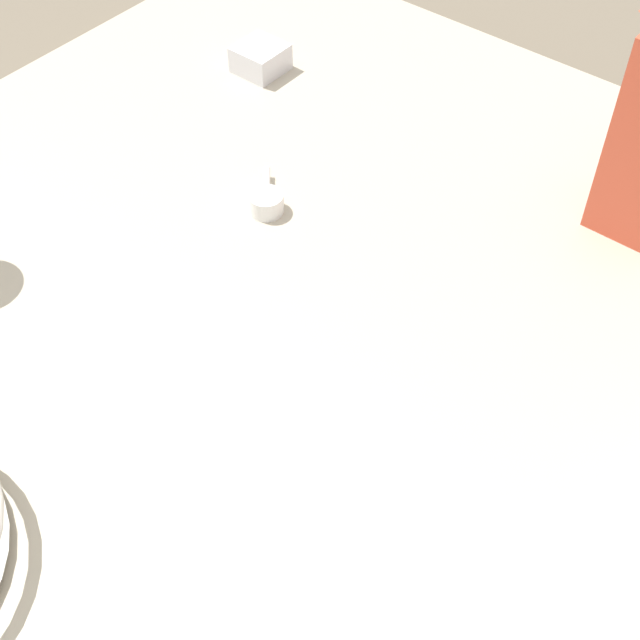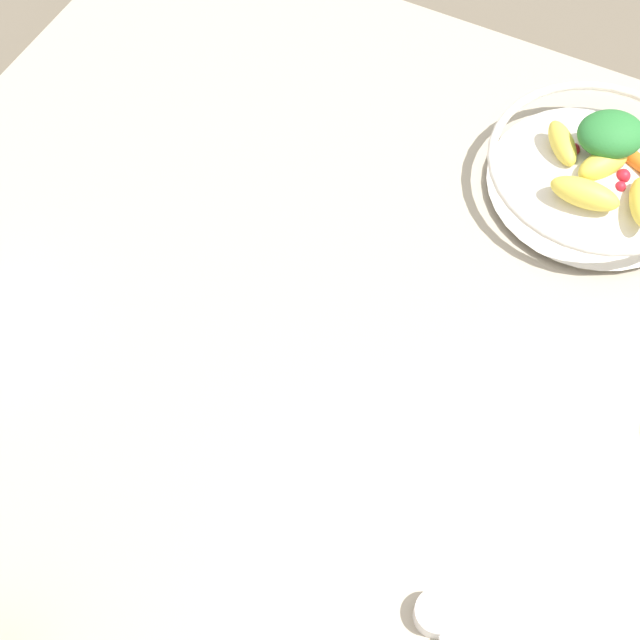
# 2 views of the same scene
# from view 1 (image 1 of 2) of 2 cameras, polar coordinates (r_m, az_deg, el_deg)

# --- Properties ---
(ground_plane) EXTENTS (6.00, 6.00, 0.00)m
(ground_plane) POSITION_cam_1_polar(r_m,az_deg,el_deg) (0.88, -1.10, -3.86)
(ground_plane) COLOR #665B4C
(countertop) EXTENTS (1.18, 1.18, 0.05)m
(countertop) POSITION_cam_1_polar(r_m,az_deg,el_deg) (0.87, -1.13, -2.90)
(countertop) COLOR #B2A893
(countertop) RESTS_ON ground_plane
(spice_jar) EXTENTS (0.06, 0.06, 0.03)m
(spice_jar) POSITION_cam_1_polar(r_m,az_deg,el_deg) (1.20, -3.83, 16.30)
(spice_jar) COLOR silver
(spice_jar) RESTS_ON countertop
(measuring_scoop) EXTENTS (0.07, 0.06, 0.02)m
(measuring_scoop) POSITION_cam_1_polar(r_m,az_deg,el_deg) (0.98, -3.45, 7.58)
(measuring_scoop) COLOR white
(measuring_scoop) RESTS_ON countertop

